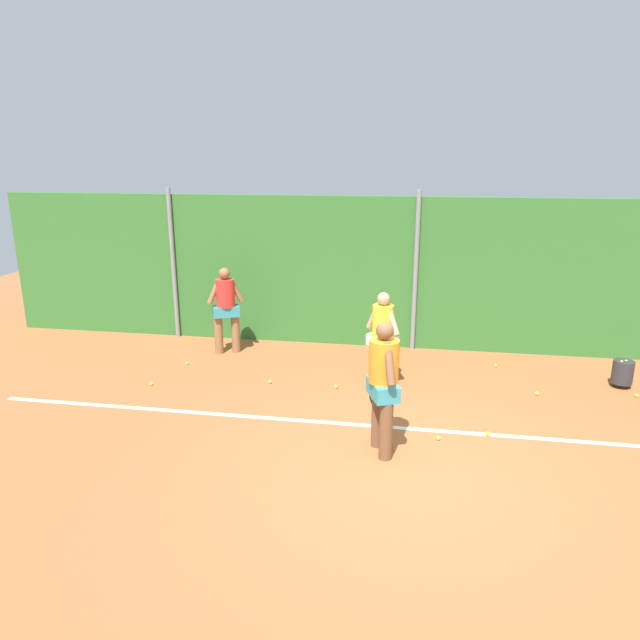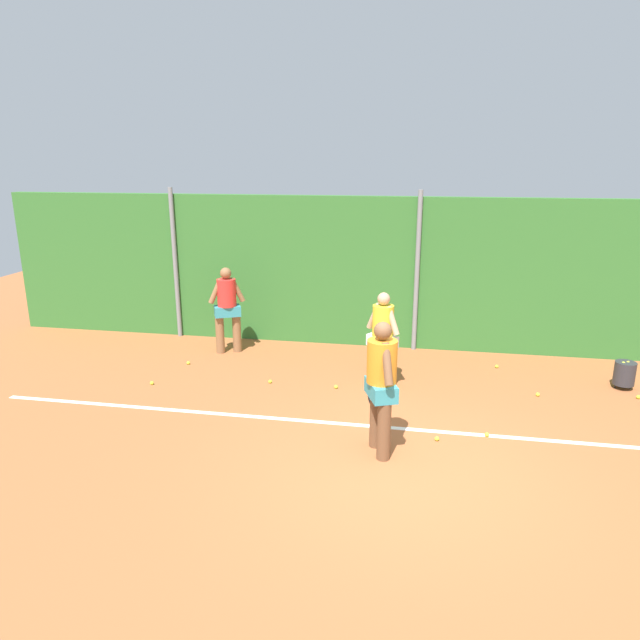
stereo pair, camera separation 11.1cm
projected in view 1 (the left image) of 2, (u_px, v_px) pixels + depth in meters
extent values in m
plane|color=#A85B33|center=(409.00, 419.00, 9.04)|extent=(28.71, 28.71, 0.00)
cube|color=#33702D|center=(415.00, 274.00, 12.12)|extent=(18.66, 0.25, 3.23)
cylinder|color=gray|center=(173.00, 264.00, 12.81)|extent=(0.10, 0.10, 3.38)
cylinder|color=gray|center=(416.00, 272.00, 11.94)|extent=(0.10, 0.10, 3.38)
cube|color=white|center=(408.00, 428.00, 8.73)|extent=(13.64, 0.10, 0.01)
cylinder|color=brown|center=(386.00, 431.00, 7.76)|extent=(0.19, 0.19, 0.84)
cylinder|color=brown|center=(378.00, 419.00, 8.11)|extent=(0.19, 0.19, 0.84)
cube|color=teal|center=(383.00, 389.00, 7.79)|extent=(0.51, 0.64, 0.22)
cylinder|color=orange|center=(384.00, 361.00, 7.68)|extent=(0.41, 0.41, 0.59)
sphere|color=brown|center=(385.00, 331.00, 7.56)|extent=(0.24, 0.24, 0.24)
cylinder|color=brown|center=(389.00, 364.00, 7.44)|extent=(0.20, 0.32, 0.57)
cylinder|color=brown|center=(379.00, 352.00, 7.88)|extent=(0.20, 0.32, 0.57)
cylinder|color=black|center=(373.00, 377.00, 8.06)|extent=(0.03, 0.03, 0.28)
torus|color=#26262B|center=(372.00, 395.00, 8.14)|extent=(0.13, 0.27, 0.28)
cylinder|color=tan|center=(389.00, 369.00, 10.14)|extent=(0.17, 0.17, 0.77)
cylinder|color=tan|center=(374.00, 364.00, 10.37)|extent=(0.17, 0.17, 0.77)
cube|color=white|center=(382.00, 341.00, 10.12)|extent=(0.59, 0.54, 0.20)
cylinder|color=yellow|center=(383.00, 320.00, 10.02)|extent=(0.37, 0.37, 0.54)
sphere|color=tan|center=(384.00, 299.00, 9.91)|extent=(0.22, 0.22, 0.22)
cylinder|color=tan|center=(392.00, 321.00, 9.86)|extent=(0.28, 0.23, 0.52)
cylinder|color=tan|center=(374.00, 316.00, 10.16)|extent=(0.28, 0.23, 0.52)
cylinder|color=#8C603D|center=(219.00, 335.00, 12.01)|extent=(0.18, 0.18, 0.80)
cylinder|color=#8C603D|center=(236.00, 334.00, 12.11)|extent=(0.18, 0.18, 0.80)
cube|color=teal|center=(226.00, 311.00, 11.92)|extent=(0.62, 0.51, 0.21)
cylinder|color=red|center=(225.00, 293.00, 11.81)|extent=(0.39, 0.39, 0.57)
sphere|color=#8C603D|center=(224.00, 273.00, 11.70)|extent=(0.23, 0.23, 0.23)
cylinder|color=#8C603D|center=(214.00, 292.00, 11.74)|extent=(0.31, 0.20, 0.54)
cylinder|color=#8C603D|center=(236.00, 290.00, 11.86)|extent=(0.31, 0.20, 0.54)
cylinder|color=#2D2D33|center=(623.00, 372.00, 10.24)|extent=(0.36, 0.36, 0.42)
cylinder|color=#2D2D33|center=(628.00, 385.00, 10.29)|extent=(0.02, 0.02, 0.08)
cylinder|color=#2D2D33|center=(613.00, 384.00, 10.33)|extent=(0.02, 0.02, 0.08)
cylinder|color=#2D2D33|center=(618.00, 382.00, 10.43)|extent=(0.02, 0.02, 0.08)
sphere|color=#CCDB33|center=(626.00, 362.00, 10.21)|extent=(0.07, 0.07, 0.07)
sphere|color=#CCDB33|center=(622.00, 362.00, 10.18)|extent=(0.07, 0.07, 0.07)
sphere|color=#CCDB33|center=(438.00, 438.00, 8.36)|extent=(0.07, 0.07, 0.07)
sphere|color=#CCDB33|center=(488.00, 434.00, 8.49)|extent=(0.07, 0.07, 0.07)
sphere|color=#CCDB33|center=(537.00, 393.00, 9.95)|extent=(0.07, 0.07, 0.07)
sphere|color=#CCDB33|center=(637.00, 395.00, 9.87)|extent=(0.07, 0.07, 0.07)
sphere|color=#CCDB33|center=(270.00, 382.00, 10.47)|extent=(0.07, 0.07, 0.07)
sphere|color=#CCDB33|center=(495.00, 366.00, 11.29)|extent=(0.07, 0.07, 0.07)
sphere|color=#CCDB33|center=(187.00, 363.00, 11.41)|extent=(0.07, 0.07, 0.07)
sphere|color=#CCDB33|center=(336.00, 387.00, 10.24)|extent=(0.07, 0.07, 0.07)
sphere|color=#CCDB33|center=(151.00, 384.00, 10.38)|extent=(0.07, 0.07, 0.07)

